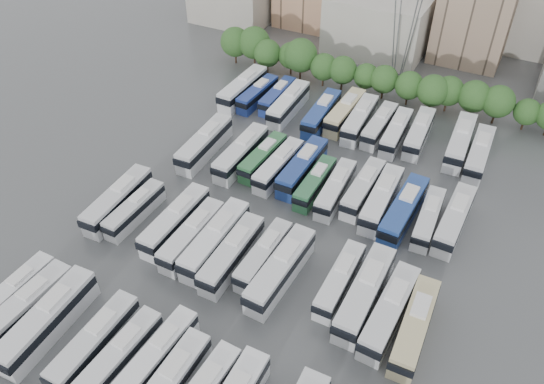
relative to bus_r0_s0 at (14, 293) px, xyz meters
The scene contains 44 objects.
ground 32.05m from the bus_r0_s0, 48.04° to the left, with size 220.00×220.00×0.00m, color #424447.
tree_line 68.44m from the bus_r0_s0, 74.52° to the left, with size 65.69×7.63×8.27m.
bus_r0_s0 is the anchor object (origin of this frame).
bus_r0_s1 3.23m from the bus_r0_s0, 19.05° to the right, with size 3.05×12.71×3.97m.
bus_r0_s2 6.72m from the bus_r0_s0, 10.33° to the right, with size 3.58×13.71×4.26m.
bus_r0_s4 13.02m from the bus_r0_s0, ahead, with size 2.69×12.23×3.84m.
bus_r0_s5 16.47m from the bus_r0_s0, ahead, with size 2.94×11.52×3.59m.
bus_r0_s6 19.92m from the bus_r0_s0, ahead, with size 2.93×11.49×3.58m.
bus_r1_s0 18.34m from the bus_r0_s0, 89.56° to the left, with size 3.48×13.14×4.09m.
bus_r1_s1 18.38m from the bus_r0_s0, 80.03° to the left, with size 2.48×10.99×3.44m.
bus_r1_s3 20.94m from the bus_r0_s0, 62.30° to the left, with size 2.84×12.96×4.07m.
bus_r1_s4 21.81m from the bus_r0_s0, 52.71° to the left, with size 2.72×12.34×3.87m.
bus_r1_s5 24.28m from the bus_r0_s0, 47.48° to the left, with size 3.10×13.52×4.23m.
bus_r1_s6 25.79m from the bus_r0_s0, 40.78° to the left, with size 2.94×12.74×3.99m.
bus_r1_s7 29.66m from the bus_r0_s0, 38.89° to the left, with size 2.67×11.50×3.60m.
bus_r1_s8 31.31m from the bus_r0_s0, 33.34° to the left, with size 3.44×13.53×4.21m.
bus_r1_s10 38.24m from the bus_r0_s0, 30.14° to the left, with size 2.54×11.43×3.58m.
bus_r1_s11 40.86m from the bus_r0_s0, 26.82° to the left, with size 3.10×13.72×4.30m.
bus_r1_s12 43.39m from the bus_r0_s0, 23.56° to the left, with size 3.43×13.10×4.07m.
bus_r1_s13 45.98m from the bus_r0_s0, 21.29° to the left, with size 3.11×12.70×3.96m.
bus_r2_s1 35.66m from the bus_r0_s0, 84.51° to the left, with size 3.54×13.63×4.24m.
bus_r2_s3 37.32m from the bus_r0_s0, 74.68° to the left, with size 2.89×13.18×4.13m.
bus_r2_s4 39.22m from the bus_r0_s0, 70.33° to the left, with size 2.99×11.38×3.54m.
bus_r2_s5 39.53m from the bus_r0_s0, 65.48° to the left, with size 3.09×12.11×3.77m.
bus_r2_s6 42.09m from the bus_r0_s0, 61.84° to the left, with size 2.98×13.09×4.10m.
bus_r2_s7 41.73m from the bus_r0_s0, 56.60° to the left, with size 2.44×11.02×3.46m.
bus_r2_s8 43.56m from the bus_r0_s0, 53.04° to the left, with size 3.10×11.85×3.68m.
bus_r2_s9 47.21m from the bus_r0_s0, 51.05° to the left, with size 2.83×12.11×3.79m.
bus_r2_s10 48.37m from the bus_r0_s0, 47.28° to the left, with size 3.10×12.96×4.05m.
bus_r2_s11 50.07m from the bus_r0_s0, 43.59° to the left, with size 3.51×13.43×4.18m.
bus_r2_s12 52.84m from the bus_r0_s0, 41.38° to the left, with size 2.90×11.20×3.48m.
bus_r2_s13 55.98m from the bus_r0_s0, 40.07° to the left, with size 3.20×12.84×4.00m.
bus_r3_s0 53.87m from the bus_r0_s0, 90.04° to the left, with size 3.21×13.73×4.29m.
bus_r3_s1 53.86m from the bus_r0_s0, 86.71° to the left, with size 3.02×11.46×3.56m.
bus_r3_s2 55.26m from the bus_r0_s0, 83.09° to the left, with size 2.57×11.19×3.50m.
bus_r3_s3 53.72m from the bus_r0_s0, 79.38° to the left, with size 3.21×13.07×4.08m.
bus_r3_s5 55.08m from the bus_r0_s0, 72.76° to the left, with size 3.29×12.91×4.02m.
bus_r3_s6 58.35m from the bus_r0_s0, 70.18° to the left, with size 3.08×12.89×4.03m.
bus_r3_s7 58.52m from the bus_r0_s0, 66.96° to the left, with size 3.33×12.98×4.04m.
bus_r3_s8 59.97m from the bus_r0_s0, 63.89° to the left, with size 2.79×11.89×3.72m.
bus_r3_s9 60.71m from the bus_r0_s0, 60.87° to the left, with size 3.01×12.05×3.76m.
bus_r3_s10 63.69m from the bus_r0_s0, 58.80° to the left, with size 3.28×12.55×3.90m.
bus_r3_s12 67.56m from the bus_r0_s0, 54.14° to the left, with size 3.47×13.65×4.25m.
bus_r3_s13 68.09m from the bus_r0_s0, 50.95° to the left, with size 3.10×12.99×4.06m.
Camera 1 is at (23.59, -45.33, 50.45)m, focal length 35.00 mm.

